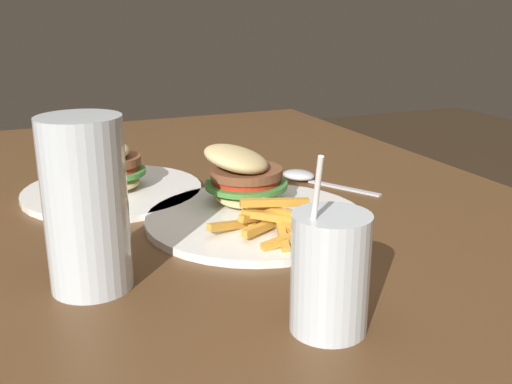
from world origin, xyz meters
The scene contains 6 objects.
dining_table centered at (0.00, 0.00, 0.63)m, with size 1.43×1.01×0.74m.
meal_plate_near centered at (-0.02, -0.08, 0.77)m, with size 0.29×0.29×0.10m.
beer_glass centered at (-0.15, 0.14, 0.82)m, with size 0.08×0.08×0.17m.
juice_glass centered at (-0.31, -0.04, 0.79)m, with size 0.07×0.07×0.16m.
spoon centered at (0.10, -0.23, 0.75)m, with size 0.16×0.11×0.02m.
meal_plate_far centered at (0.15, 0.07, 0.77)m, with size 0.26×0.26×0.09m.
Camera 1 is at (-0.72, 0.21, 1.02)m, focal length 42.00 mm.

